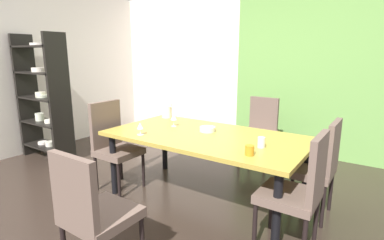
# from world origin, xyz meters

# --- Properties ---
(ground_plane) EXTENTS (5.85, 5.30, 0.02)m
(ground_plane) POSITION_xyz_m (0.00, 0.00, -0.01)
(ground_plane) COLOR #31261F
(back_panel_interior) EXTENTS (2.59, 0.10, 2.61)m
(back_panel_interior) POSITION_xyz_m (-1.63, 2.60, 1.31)
(back_panel_interior) COLOR silver
(back_panel_interior) RESTS_ON ground_plane
(garden_window_panel) EXTENTS (3.26, 0.10, 2.61)m
(garden_window_panel) POSITION_xyz_m (1.29, 2.60, 1.31)
(garden_window_panel) COLOR #6CA14C
(garden_window_panel) RESTS_ON ground_plane
(left_interior_panel) EXTENTS (0.10, 5.30, 2.61)m
(left_interior_panel) POSITION_xyz_m (-2.88, 0.00, 1.31)
(left_interior_panel) COLOR silver
(left_interior_panel) RESTS_ON ground_plane
(dining_table) EXTENTS (2.05, 1.10, 0.73)m
(dining_table) POSITION_xyz_m (0.34, 0.43, 0.66)
(dining_table) COLOR #AE9438
(dining_table) RESTS_ON ground_plane
(chair_left_near) EXTENTS (0.45, 0.44, 1.01)m
(chair_left_near) POSITION_xyz_m (-0.72, 0.10, 0.55)
(chair_left_near) COLOR brown
(chair_left_near) RESTS_ON ground_plane
(chair_head_far) EXTENTS (0.44, 0.45, 0.94)m
(chair_head_far) POSITION_xyz_m (0.38, 1.85, 0.52)
(chair_head_far) COLOR brown
(chair_head_far) RESTS_ON ground_plane
(chair_head_near) EXTENTS (0.44, 0.44, 0.94)m
(chair_head_near) POSITION_xyz_m (0.32, -1.00, 0.52)
(chair_head_near) COLOR brown
(chair_head_near) RESTS_ON ground_plane
(chair_right_far) EXTENTS (0.44, 0.44, 0.96)m
(chair_right_far) POSITION_xyz_m (1.39, 0.75, 0.53)
(chair_right_far) COLOR brown
(chair_right_far) RESTS_ON ground_plane
(chair_right_near) EXTENTS (0.44, 0.44, 0.98)m
(chair_right_near) POSITION_xyz_m (1.39, 0.10, 0.54)
(chair_right_near) COLOR brown
(chair_right_near) RESTS_ON ground_plane
(display_shelf) EXTENTS (0.90, 0.33, 1.83)m
(display_shelf) POSITION_xyz_m (-2.33, 0.22, 0.92)
(display_shelf) COLOR black
(display_shelf) RESTS_ON ground_plane
(wine_glass_right) EXTENTS (0.07, 0.07, 0.14)m
(wine_glass_right) POSITION_xyz_m (-0.15, 0.52, 0.84)
(wine_glass_right) COLOR silver
(wine_glass_right) RESTS_ON dining_table
(wine_glass_center) EXTENTS (0.07, 0.07, 0.13)m
(wine_glass_center) POSITION_xyz_m (-0.21, 0.03, 0.82)
(wine_glass_center) COLOR silver
(wine_glass_center) RESTS_ON dining_table
(serving_bowl_east) EXTENTS (0.17, 0.17, 0.05)m
(serving_bowl_east) POSITION_xyz_m (0.29, 0.54, 0.76)
(serving_bowl_east) COLOR silver
(serving_bowl_east) RESTS_ON dining_table
(cup_near_shelf) EXTENTS (0.07, 0.07, 0.09)m
(cup_near_shelf) POSITION_xyz_m (0.98, 0.33, 0.78)
(cup_near_shelf) COLOR silver
(cup_near_shelf) RESTS_ON dining_table
(cup_left) EXTENTS (0.08, 0.08, 0.08)m
(cup_left) POSITION_xyz_m (0.98, 0.07, 0.77)
(cup_left) COLOR #BE7F1D
(cup_left) RESTS_ON dining_table
(pitcher_north) EXTENTS (0.15, 0.13, 0.18)m
(pitcher_north) POSITION_xyz_m (-0.53, 0.86, 0.82)
(pitcher_north) COLOR #F5E2CB
(pitcher_north) RESTS_ON dining_table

